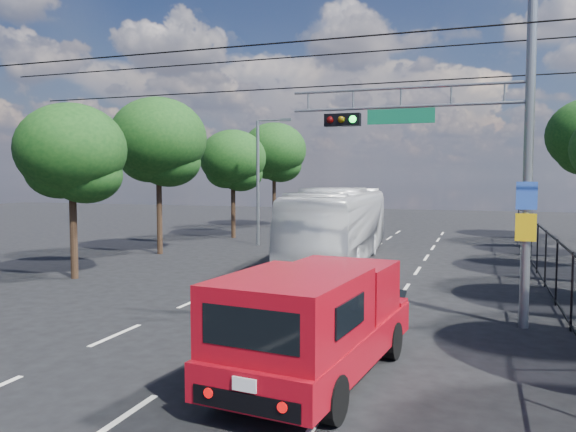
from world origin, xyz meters
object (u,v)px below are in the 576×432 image
at_px(signal_mast, 478,124).
at_px(white_bus, 339,224).
at_px(red_pickup, 317,320).
at_px(navy_hatchback, 291,343).
at_px(white_van, 305,241).

bearing_deg(signal_mast, white_bus, 122.01).
height_order(red_pickup, navy_hatchback, red_pickup).
height_order(navy_hatchback, white_van, navy_hatchback).
distance_m(signal_mast, navy_hatchback, 7.76).
bearing_deg(signal_mast, navy_hatchback, -121.84).
bearing_deg(white_bus, navy_hatchback, -82.87).
bearing_deg(white_bus, signal_mast, -61.17).
bearing_deg(white_van, navy_hatchback, -79.46).
distance_m(red_pickup, navy_hatchback, 0.72).
height_order(red_pickup, white_van, red_pickup).
distance_m(navy_hatchback, white_bus, 15.25).
xyz_separation_m(signal_mast, white_bus, (-6.03, 9.64, -3.55)).
distance_m(red_pickup, white_van, 17.82).
bearing_deg(red_pickup, signal_mast, 62.22).
relative_size(navy_hatchback, white_van, 1.02).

